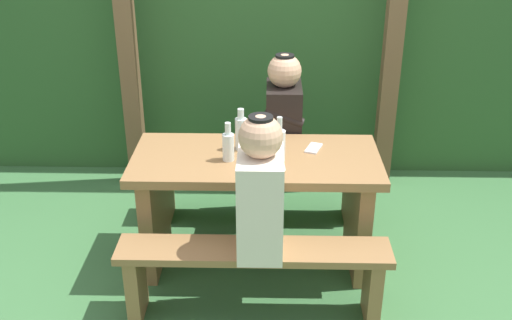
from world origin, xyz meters
TOP-DOWN VIEW (x-y plane):
  - ground_plane at (0.00, 0.00)m, footprint 12.00×12.00m
  - hedge_backdrop at (0.00, 1.66)m, footprint 6.40×0.83m
  - pergola_post_left at (-0.92, 1.02)m, footprint 0.12×0.12m
  - pergola_post_right at (0.92, 1.02)m, footprint 0.12×0.12m
  - picnic_table at (0.00, 0.00)m, footprint 1.40×0.64m
  - bench_near at (0.00, -0.51)m, footprint 1.40×0.24m
  - bench_far at (0.00, 0.51)m, footprint 1.40×0.24m
  - person_white_shirt at (0.03, -0.50)m, footprint 0.25×0.35m
  - person_black_coat at (0.16, 0.50)m, footprint 0.25×0.35m
  - drinking_glass at (0.02, -0.01)m, footprint 0.07×0.07m
  - bottle_left at (0.13, -0.05)m, footprint 0.07×0.07m
  - bottle_right at (-0.09, 0.10)m, footprint 0.07×0.07m
  - bottle_center at (-0.15, -0.05)m, footprint 0.07×0.07m
  - cell_phone at (0.33, 0.11)m, footprint 0.11×0.16m

SIDE VIEW (x-z plane):
  - ground_plane at x=0.00m, z-range 0.00..0.00m
  - bench_near at x=0.00m, z-range 0.09..0.52m
  - bench_far at x=0.00m, z-range 0.09..0.52m
  - picnic_table at x=0.00m, z-range 0.13..0.83m
  - cell_phone at x=0.33m, z-range 0.70..0.71m
  - drinking_glass at x=0.02m, z-range 0.70..0.80m
  - person_white_shirt at x=0.03m, z-range 0.40..1.12m
  - person_black_coat at x=0.16m, z-range 0.40..1.12m
  - bottle_center at x=-0.15m, z-range 0.68..0.90m
  - bottle_left at x=0.13m, z-range 0.67..0.93m
  - bottle_right at x=-0.09m, z-range 0.68..0.93m
  - hedge_backdrop at x=0.00m, z-range 0.00..1.72m
  - pergola_post_left at x=-0.92m, z-range 0.00..2.06m
  - pergola_post_right at x=0.92m, z-range 0.00..2.06m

